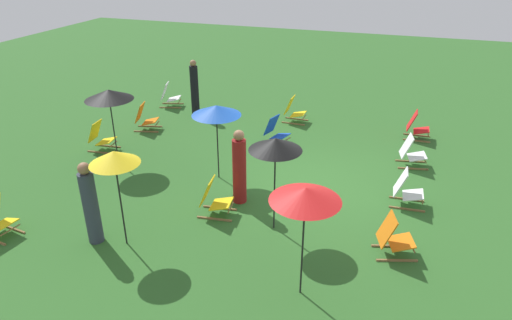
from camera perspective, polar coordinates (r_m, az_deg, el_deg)
name	(u,v)px	position (r m, az deg, el deg)	size (l,w,h in m)	color
ground_plane	(303,186)	(11.08, 5.90, -3.20)	(40.00, 40.00, 0.00)	#2D6026
deckchair_0	(145,118)	(14.52, -13.55, 5.06)	(0.65, 0.85, 0.83)	olive
deckchair_1	(416,127)	(14.26, 19.24, 3.92)	(0.49, 0.77, 0.83)	olive
deckchair_2	(411,153)	(12.48, 18.68, 0.88)	(0.62, 0.84, 0.83)	olive
deckchair_3	(406,190)	(10.63, 18.12, -3.54)	(0.52, 0.79, 0.83)	olive
deckchair_4	(214,199)	(9.81, -5.20, -4.83)	(0.56, 0.81, 0.83)	olive
deckchair_5	(393,238)	(8.97, 16.66, -9.19)	(0.68, 0.87, 0.83)	olive
deckchair_7	(169,96)	(16.45, -10.68, 7.81)	(0.67, 0.86, 0.83)	olive
deckchair_8	(276,132)	(13.11, 2.46, 3.51)	(0.68, 0.87, 0.83)	olive
deckchair_9	(101,137)	(13.43, -18.68, 2.67)	(0.55, 0.81, 0.83)	olive
deckchair_10	(294,111)	(14.79, 4.69, 6.10)	(0.50, 0.77, 0.83)	olive
umbrella_0	(216,110)	(10.73, -4.94, 6.14)	(1.16, 1.16, 1.87)	black
umbrella_1	(305,195)	(6.95, 6.14, -4.28)	(1.11, 1.11, 2.01)	black
umbrella_2	(109,95)	(12.02, -17.78, 7.70)	(1.20, 1.20, 1.99)	black
umbrella_3	(114,158)	(8.52, -17.16, 0.26)	(0.91, 0.91, 1.97)	black
umbrella_4	(275,145)	(8.62, 2.42, 1.93)	(1.03, 1.03, 1.99)	black
person_0	(90,205)	(9.26, -19.81, -5.24)	(0.36, 0.36, 1.70)	#333847
person_1	(239,168)	(10.03, -2.07, -1.05)	(0.31, 0.31, 1.72)	maroon
person_2	(195,89)	(15.35, -7.62, 8.73)	(0.34, 0.34, 1.83)	black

